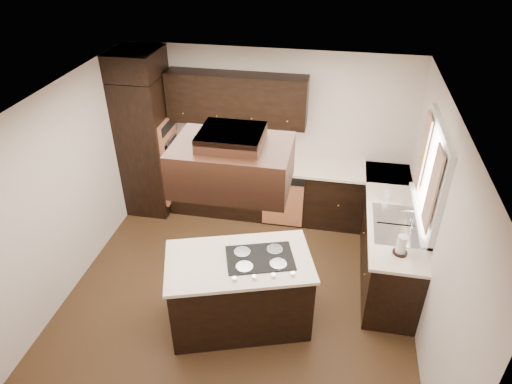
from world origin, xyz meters
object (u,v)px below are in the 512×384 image
oven_column (147,146)px  island (240,292)px  spice_rack (215,152)px  range_hood (232,165)px

oven_column → island: (1.88, -2.12, -0.62)m
oven_column → spice_rack: size_ratio=6.46×
range_hood → island: bearing=88.9°
oven_column → range_hood: size_ratio=2.02×
oven_column → range_hood: range_hood is taller
island → range_hood: (-0.00, -0.14, 1.72)m
oven_column → spice_rack: bearing=-0.1°
spice_rack → range_hood: bearing=-85.3°
oven_column → island: 2.90m
range_hood → spice_rack: bearing=110.0°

